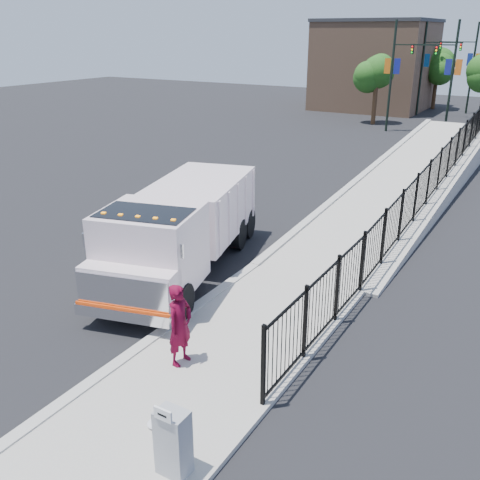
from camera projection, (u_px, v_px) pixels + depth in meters
The scene contains 17 objects.
ground at pixel (182, 321), 14.26m from camera, with size 120.00×120.00×0.00m, color black.
sidewalk at pixel (198, 381), 11.72m from camera, with size 3.55×12.00×0.12m, color #9E998E.
curb at pixel (131, 355), 12.63m from camera, with size 0.30×12.00×0.16m, color #ADAAA3.
ramp at pixel (413, 190), 26.04m from camera, with size 3.95×24.00×1.70m, color #9E998E.
iron_fence at pixel (426, 197), 21.83m from camera, with size 0.10×28.00×1.80m, color black.
truck at pixel (180, 226), 16.54m from camera, with size 4.62×8.66×2.83m.
worker at pixel (180, 325), 11.96m from camera, with size 0.71×0.47×1.95m, color #58051D.
utility_cabinet at pixel (173, 442), 9.03m from camera, with size 0.55×0.40×1.25m, color gray.
arrow_sign at pixel (163, 415), 8.58m from camera, with size 0.35×0.04×0.22m, color white.
debris at pixel (156, 423), 10.31m from camera, with size 0.35×0.35×0.09m, color silver.
light_pole_0 at pixel (396, 72), 39.62m from camera, with size 3.77×0.22×8.00m.
light_pole_1 at pixel (448, 73), 38.75m from camera, with size 3.78×0.22×8.00m.
light_pole_2 at pixel (426, 66), 47.46m from camera, with size 3.77×0.22×8.00m.
light_pole_3 at pixel (469, 65), 48.74m from camera, with size 3.77×0.22×8.00m.
tree_0 at pixel (377, 75), 42.94m from camera, with size 2.71×2.71×5.35m.
tree_2 at pixel (438, 67), 51.70m from camera, with size 3.12×3.12×5.56m.
building at pixel (375, 66), 52.28m from camera, with size 10.00×10.00×8.00m, color #8C664C.
Camera 1 is at (7.73, -9.92, 7.23)m, focal length 40.00 mm.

